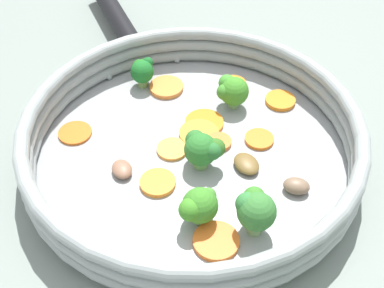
{
  "coord_description": "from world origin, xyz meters",
  "views": [
    {
      "loc": [
        0.37,
        -0.19,
        0.44
      ],
      "look_at": [
        0.0,
        0.0,
        0.03
      ],
      "focal_mm": 50.0,
      "sensor_mm": 36.0,
      "label": 1
    }
  ],
  "objects_px": {
    "carrot_slice_8": "(199,134)",
    "mushroom_piece_2": "(246,164)",
    "skillet": "(192,157)",
    "carrot_slice_7": "(280,100)",
    "broccoli_floret_2": "(232,91)",
    "carrot_slice_2": "(172,149)",
    "carrot_slice_3": "(216,241)",
    "carrot_slice_0": "(75,133)",
    "broccoli_floret_0": "(144,70)",
    "carrot_slice_5": "(158,183)",
    "carrot_slice_1": "(220,143)",
    "carrot_slice_10": "(204,123)",
    "broccoli_floret_1": "(199,206)",
    "mushroom_piece_1": "(122,169)",
    "broccoli_floret_4": "(254,210)",
    "carrot_slice_6": "(166,87)",
    "carrot_slice_9": "(234,84)",
    "carrot_slice_4": "(259,139)",
    "mushroom_piece_0": "(296,186)",
    "broccoli_floret_3": "(205,148)"
  },
  "relations": [
    {
      "from": "carrot_slice_8",
      "to": "mushroom_piece_2",
      "type": "height_order",
      "value": "mushroom_piece_2"
    },
    {
      "from": "skillet",
      "to": "carrot_slice_7",
      "type": "distance_m",
      "value": 0.14
    },
    {
      "from": "carrot_slice_8",
      "to": "broccoli_floret_2",
      "type": "bearing_deg",
      "value": 115.31
    },
    {
      "from": "carrot_slice_7",
      "to": "carrot_slice_2",
      "type": "bearing_deg",
      "value": -84.81
    },
    {
      "from": "carrot_slice_3",
      "to": "carrot_slice_8",
      "type": "xyz_separation_m",
      "value": [
        -0.14,
        0.05,
        -0.0
      ]
    },
    {
      "from": "carrot_slice_3",
      "to": "carrot_slice_8",
      "type": "bearing_deg",
      "value": 158.41
    },
    {
      "from": "carrot_slice_0",
      "to": "broccoli_floret_0",
      "type": "distance_m",
      "value": 0.12
    },
    {
      "from": "broccoli_floret_2",
      "to": "carrot_slice_5",
      "type": "bearing_deg",
      "value": -60.73
    },
    {
      "from": "broccoli_floret_0",
      "to": "mushroom_piece_2",
      "type": "xyz_separation_m",
      "value": [
        0.18,
        0.04,
        -0.02
      ]
    },
    {
      "from": "carrot_slice_5",
      "to": "broccoli_floret_2",
      "type": "bearing_deg",
      "value": 119.27
    },
    {
      "from": "carrot_slice_0",
      "to": "carrot_slice_1",
      "type": "distance_m",
      "value": 0.17
    },
    {
      "from": "carrot_slice_10",
      "to": "broccoli_floret_2",
      "type": "xyz_separation_m",
      "value": [
        -0.01,
        0.04,
        0.02
      ]
    },
    {
      "from": "broccoli_floret_1",
      "to": "mushroom_piece_1",
      "type": "relative_size",
      "value": 1.54
    },
    {
      "from": "carrot_slice_3",
      "to": "carrot_slice_7",
      "type": "relative_size",
      "value": 1.22
    },
    {
      "from": "broccoli_floret_0",
      "to": "broccoli_floret_1",
      "type": "distance_m",
      "value": 0.23
    },
    {
      "from": "carrot_slice_8",
      "to": "broccoli_floret_4",
      "type": "distance_m",
      "value": 0.14
    },
    {
      "from": "carrot_slice_2",
      "to": "mushroom_piece_1",
      "type": "distance_m",
      "value": 0.06
    },
    {
      "from": "carrot_slice_6",
      "to": "carrot_slice_9",
      "type": "bearing_deg",
      "value": 68.13
    },
    {
      "from": "carrot_slice_4",
      "to": "carrot_slice_9",
      "type": "xyz_separation_m",
      "value": [
        -0.1,
        0.03,
        -0.0
      ]
    },
    {
      "from": "carrot_slice_3",
      "to": "mushroom_piece_2",
      "type": "bearing_deg",
      "value": 132.68
    },
    {
      "from": "carrot_slice_8",
      "to": "broccoli_floret_1",
      "type": "distance_m",
      "value": 0.12
    },
    {
      "from": "carrot_slice_5",
      "to": "carrot_slice_10",
      "type": "height_order",
      "value": "same"
    },
    {
      "from": "carrot_slice_1",
      "to": "broccoli_floret_4",
      "type": "bearing_deg",
      "value": -14.24
    },
    {
      "from": "carrot_slice_3",
      "to": "broccoli_floret_2",
      "type": "distance_m",
      "value": 0.2
    },
    {
      "from": "carrot_slice_5",
      "to": "mushroom_piece_1",
      "type": "bearing_deg",
      "value": -140.41
    },
    {
      "from": "broccoli_floret_2",
      "to": "mushroom_piece_2",
      "type": "height_order",
      "value": "broccoli_floret_2"
    },
    {
      "from": "broccoli_floret_4",
      "to": "broccoli_floret_1",
      "type": "bearing_deg",
      "value": -127.62
    },
    {
      "from": "carrot_slice_3",
      "to": "carrot_slice_10",
      "type": "xyz_separation_m",
      "value": [
        -0.15,
        0.07,
        -0.0
      ]
    },
    {
      "from": "carrot_slice_0",
      "to": "broccoli_floret_2",
      "type": "bearing_deg",
      "value": 78.0
    },
    {
      "from": "broccoli_floret_4",
      "to": "mushroom_piece_0",
      "type": "relative_size",
      "value": 1.79
    },
    {
      "from": "carrot_slice_3",
      "to": "carrot_slice_6",
      "type": "height_order",
      "value": "same"
    },
    {
      "from": "carrot_slice_4",
      "to": "carrot_slice_6",
      "type": "relative_size",
      "value": 0.78
    },
    {
      "from": "broccoli_floret_0",
      "to": "carrot_slice_9",
      "type": "bearing_deg",
      "value": 61.39
    },
    {
      "from": "skillet",
      "to": "carrot_slice_3",
      "type": "height_order",
      "value": "carrot_slice_3"
    },
    {
      "from": "mushroom_piece_2",
      "to": "carrot_slice_3",
      "type": "bearing_deg",
      "value": -47.32
    },
    {
      "from": "carrot_slice_0",
      "to": "carrot_slice_5",
      "type": "height_order",
      "value": "carrot_slice_5"
    },
    {
      "from": "broccoli_floret_3",
      "to": "carrot_slice_9",
      "type": "bearing_deg",
      "value": 136.83
    },
    {
      "from": "carrot_slice_5",
      "to": "broccoli_floret_3",
      "type": "xyz_separation_m",
      "value": [
        -0.0,
        0.06,
        0.02
      ]
    },
    {
      "from": "carrot_slice_10",
      "to": "broccoli_floret_4",
      "type": "height_order",
      "value": "broccoli_floret_4"
    },
    {
      "from": "carrot_slice_2",
      "to": "broccoli_floret_1",
      "type": "distance_m",
      "value": 0.1
    },
    {
      "from": "carrot_slice_3",
      "to": "carrot_slice_2",
      "type": "bearing_deg",
      "value": 172.78
    },
    {
      "from": "carrot_slice_5",
      "to": "carrot_slice_8",
      "type": "height_order",
      "value": "same"
    },
    {
      "from": "carrot_slice_10",
      "to": "broccoli_floret_1",
      "type": "distance_m",
      "value": 0.14
    },
    {
      "from": "broccoli_floret_4",
      "to": "mushroom_piece_2",
      "type": "distance_m",
      "value": 0.09
    },
    {
      "from": "carrot_slice_8",
      "to": "broccoli_floret_1",
      "type": "xyz_separation_m",
      "value": [
        0.11,
        -0.06,
        0.02
      ]
    },
    {
      "from": "carrot_slice_3",
      "to": "mushroom_piece_0",
      "type": "height_order",
      "value": "mushroom_piece_0"
    },
    {
      "from": "broccoli_floret_1",
      "to": "mushroom_piece_0",
      "type": "distance_m",
      "value": 0.11
    },
    {
      "from": "skillet",
      "to": "broccoli_floret_0",
      "type": "bearing_deg",
      "value": 178.45
    },
    {
      "from": "carrot_slice_1",
      "to": "carrot_slice_5",
      "type": "xyz_separation_m",
      "value": [
        0.02,
        -0.09,
        0.0
      ]
    },
    {
      "from": "skillet",
      "to": "carrot_slice_4",
      "type": "distance_m",
      "value": 0.08
    }
  ]
}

